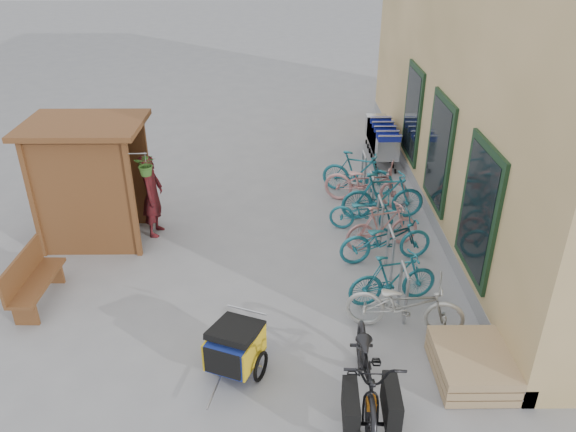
{
  "coord_description": "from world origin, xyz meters",
  "views": [
    {
      "loc": [
        0.41,
        -7.23,
        5.62
      ],
      "look_at": [
        0.5,
        1.5,
        1.0
      ],
      "focal_mm": 35.0,
      "sensor_mm": 36.0,
      "label": 1
    }
  ],
  "objects_px": {
    "person_kiosk": "(152,195)",
    "bike_0": "(405,304)",
    "bike_7": "(358,173)",
    "bike_6": "(366,183)",
    "bike_4": "(367,213)",
    "bike_3": "(383,227)",
    "pallet_stack": "(472,364)",
    "child_trailer": "(235,346)",
    "bench": "(32,279)",
    "cargo_bike": "(368,372)",
    "kiosk": "(85,166)",
    "shopping_carts": "(381,136)",
    "bike_1": "(393,279)",
    "bike_2": "(386,239)",
    "bike_5": "(383,196)"
  },
  "relations": [
    {
      "from": "child_trailer",
      "to": "kiosk",
      "type": "bearing_deg",
      "value": 150.68
    },
    {
      "from": "person_kiosk",
      "to": "bike_0",
      "type": "xyz_separation_m",
      "value": [
        4.4,
        -3.07,
        -0.37
      ]
    },
    {
      "from": "person_kiosk",
      "to": "bike_0",
      "type": "distance_m",
      "value": 5.38
    },
    {
      "from": "shopping_carts",
      "to": "person_kiosk",
      "type": "bearing_deg",
      "value": -142.17
    },
    {
      "from": "shopping_carts",
      "to": "cargo_bike",
      "type": "relative_size",
      "value": 1.1
    },
    {
      "from": "cargo_bike",
      "to": "bike_7",
      "type": "xyz_separation_m",
      "value": [
        0.64,
        6.43,
        -0.04
      ]
    },
    {
      "from": "bike_4",
      "to": "bike_7",
      "type": "relative_size",
      "value": 0.91
    },
    {
      "from": "bike_4",
      "to": "bike_5",
      "type": "relative_size",
      "value": 0.87
    },
    {
      "from": "pallet_stack",
      "to": "bike_6",
      "type": "bearing_deg",
      "value": 97.89
    },
    {
      "from": "pallet_stack",
      "to": "bike_4",
      "type": "relative_size",
      "value": 0.79
    },
    {
      "from": "bike_5",
      "to": "pallet_stack",
      "type": "bearing_deg",
      "value": -177.89
    },
    {
      "from": "cargo_bike",
      "to": "person_kiosk",
      "type": "height_order",
      "value": "person_kiosk"
    },
    {
      "from": "bike_0",
      "to": "child_trailer",
      "type": "bearing_deg",
      "value": 121.81
    },
    {
      "from": "bike_6",
      "to": "bike_4",
      "type": "bearing_deg",
      "value": -167.9
    },
    {
      "from": "bike_0",
      "to": "bike_5",
      "type": "relative_size",
      "value": 1.03
    },
    {
      "from": "bike_4",
      "to": "pallet_stack",
      "type": "bearing_deg",
      "value": -157.43
    },
    {
      "from": "bench",
      "to": "person_kiosk",
      "type": "height_order",
      "value": "person_kiosk"
    },
    {
      "from": "cargo_bike",
      "to": "bike_5",
      "type": "xyz_separation_m",
      "value": [
        1.02,
        5.15,
        -0.01
      ]
    },
    {
      "from": "shopping_carts",
      "to": "bike_4",
      "type": "xyz_separation_m",
      "value": [
        -0.9,
        -3.92,
        -0.21
      ]
    },
    {
      "from": "bike_1",
      "to": "bike_5",
      "type": "distance_m",
      "value": 2.96
    },
    {
      "from": "child_trailer",
      "to": "bike_1",
      "type": "bearing_deg",
      "value": 54.63
    },
    {
      "from": "shopping_carts",
      "to": "bike_1",
      "type": "bearing_deg",
      "value": -97.19
    },
    {
      "from": "bike_4",
      "to": "bike_1",
      "type": "bearing_deg",
      "value": -167.35
    },
    {
      "from": "person_kiosk",
      "to": "bike_2",
      "type": "distance_m",
      "value": 4.58
    },
    {
      "from": "bike_0",
      "to": "bike_2",
      "type": "bearing_deg",
      "value": 11.39
    },
    {
      "from": "pallet_stack",
      "to": "bike_2",
      "type": "relative_size",
      "value": 0.69
    },
    {
      "from": "bike_3",
      "to": "pallet_stack",
      "type": "bearing_deg",
      "value": 175.4
    },
    {
      "from": "kiosk",
      "to": "cargo_bike",
      "type": "relative_size",
      "value": 1.19
    },
    {
      "from": "pallet_stack",
      "to": "bike_0",
      "type": "bearing_deg",
      "value": 126.11
    },
    {
      "from": "bike_1",
      "to": "bike_4",
      "type": "height_order",
      "value": "bike_1"
    },
    {
      "from": "shopping_carts",
      "to": "cargo_bike",
      "type": "xyz_separation_m",
      "value": [
        -1.52,
        -8.57,
        -0.07
      ]
    },
    {
      "from": "cargo_bike",
      "to": "bike_5",
      "type": "bearing_deg",
      "value": 81.25
    },
    {
      "from": "bike_2",
      "to": "bike_3",
      "type": "relative_size",
      "value": 1.16
    },
    {
      "from": "shopping_carts",
      "to": "bike_0",
      "type": "bearing_deg",
      "value": -96.04
    },
    {
      "from": "bike_3",
      "to": "child_trailer",
      "type": "bearing_deg",
      "value": 126.77
    },
    {
      "from": "shopping_carts",
      "to": "bike_6",
      "type": "xyz_separation_m",
      "value": [
        -0.75,
        -2.69,
        -0.11
      ]
    },
    {
      "from": "bike_7",
      "to": "bike_0",
      "type": "bearing_deg",
      "value": -159.04
    },
    {
      "from": "bike_3",
      "to": "bike_5",
      "type": "distance_m",
      "value": 1.2
    },
    {
      "from": "bench",
      "to": "bike_0",
      "type": "bearing_deg",
      "value": -5.67
    },
    {
      "from": "cargo_bike",
      "to": "bike_3",
      "type": "distance_m",
      "value": 4.06
    },
    {
      "from": "bench",
      "to": "shopping_carts",
      "type": "xyz_separation_m",
      "value": [
        6.67,
        6.32,
        0.15
      ]
    },
    {
      "from": "bench",
      "to": "cargo_bike",
      "type": "xyz_separation_m",
      "value": [
        5.16,
        -2.25,
        0.08
      ]
    },
    {
      "from": "bench",
      "to": "cargo_bike",
      "type": "distance_m",
      "value": 5.63
    },
    {
      "from": "bike_0",
      "to": "bike_7",
      "type": "height_order",
      "value": "bike_7"
    },
    {
      "from": "kiosk",
      "to": "bike_0",
      "type": "xyz_separation_m",
      "value": [
        5.53,
        -2.85,
        -1.08
      ]
    },
    {
      "from": "kiosk",
      "to": "bike_4",
      "type": "relative_size",
      "value": 1.65
    },
    {
      "from": "cargo_bike",
      "to": "bike_4",
      "type": "distance_m",
      "value": 4.69
    },
    {
      "from": "bike_7",
      "to": "person_kiosk",
      "type": "bearing_deg",
      "value": 132.95
    },
    {
      "from": "kiosk",
      "to": "pallet_stack",
      "type": "height_order",
      "value": "kiosk"
    },
    {
      "from": "bike_1",
      "to": "bike_2",
      "type": "distance_m",
      "value": 1.28
    }
  ]
}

